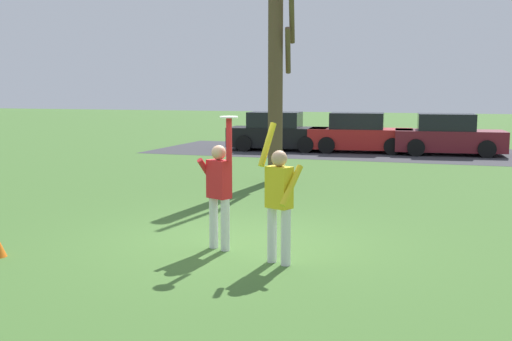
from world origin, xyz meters
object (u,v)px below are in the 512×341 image
at_px(person_defender, 279,197).
at_px(parked_car_red, 360,134).
at_px(frisbee_disc, 229,117).
at_px(parked_car_black, 278,133).
at_px(bare_tree_tall, 277,60).
at_px(parked_car_maroon, 448,136).
at_px(person_catcher, 219,188).

bearing_deg(person_defender, parked_car_red, -61.23).
distance_m(person_defender, frisbee_disc, 1.50).
bearing_deg(person_defender, parked_car_black, -49.77).
distance_m(person_defender, bare_tree_tall, 8.54).
bearing_deg(frisbee_disc, parked_car_maroon, 79.94).
relative_size(parked_car_black, parked_car_red, 1.00).
distance_m(person_defender, parked_car_maroon, 16.78).
xyz_separation_m(person_catcher, bare_tree_tall, (-1.26, 7.38, 2.33)).
xyz_separation_m(parked_car_black, bare_tree_tall, (2.46, -8.49, 2.58)).
bearing_deg(person_catcher, person_defender, -0.00).
height_order(parked_car_red, parked_car_maroon, same).
relative_size(frisbee_disc, parked_car_black, 0.06).
bearing_deg(frisbee_disc, person_defender, -23.74).
height_order(person_defender, parked_car_black, person_defender).
distance_m(frisbee_disc, parked_car_black, 16.49).
relative_size(frisbee_disc, parked_car_red, 0.06).
bearing_deg(bare_tree_tall, parked_car_red, 83.98).
relative_size(frisbee_disc, parked_car_maroon, 0.06).
distance_m(parked_car_black, parked_car_maroon, 6.82).
relative_size(person_defender, parked_car_black, 0.48).
xyz_separation_m(parked_car_red, bare_tree_tall, (-0.92, -8.74, 2.58)).
relative_size(parked_car_red, bare_tree_tall, 0.64).
xyz_separation_m(person_catcher, parked_car_maroon, (3.09, 16.17, -0.25)).
bearing_deg(person_catcher, bare_tree_tall, 123.45).
xyz_separation_m(frisbee_disc, bare_tree_tall, (-1.47, 7.47, 1.22)).
xyz_separation_m(parked_car_maroon, bare_tree_tall, (-4.35, -8.79, 2.58)).
bearing_deg(frisbee_disc, person_catcher, 156.26).
xyz_separation_m(person_catcher, parked_car_black, (-3.72, 15.86, -0.25)).
relative_size(parked_car_maroon, bare_tree_tall, 0.64).
relative_size(person_catcher, parked_car_red, 0.49).
height_order(frisbee_disc, bare_tree_tall, bare_tree_tall).
relative_size(person_catcher, frisbee_disc, 7.60).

